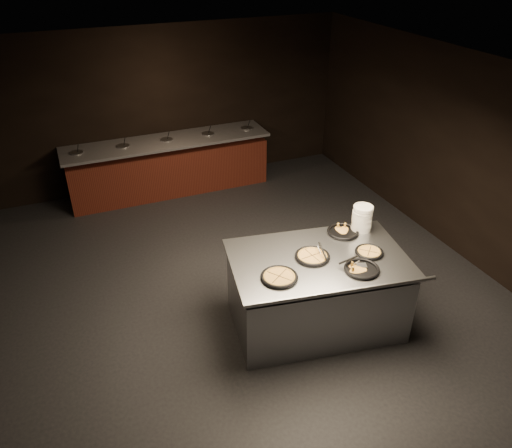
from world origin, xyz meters
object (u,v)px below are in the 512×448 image
object	(u,v)px
serving_counter	(316,293)
pan_cheese_whole	(312,256)
pan_veggie_whole	(279,277)
plate_stack	(362,218)

from	to	relation	value
serving_counter	pan_cheese_whole	bearing A→B (deg)	163.07
pan_veggie_whole	pan_cheese_whole	size ratio (longest dim) A/B	1.01
pan_veggie_whole	serving_counter	bearing A→B (deg)	16.65
plate_stack	pan_veggie_whole	bearing A→B (deg)	-159.31
pan_cheese_whole	pan_veggie_whole	bearing A→B (deg)	-158.06
serving_counter	plate_stack	xyz separation A→B (m)	(0.80, 0.35, 0.68)
plate_stack	pan_veggie_whole	world-z (taller)	plate_stack
pan_veggie_whole	pan_cheese_whole	world-z (taller)	same
plate_stack	serving_counter	bearing A→B (deg)	-156.44
plate_stack	pan_cheese_whole	world-z (taller)	plate_stack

